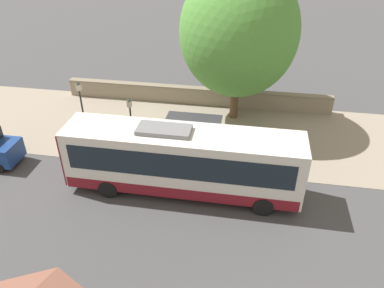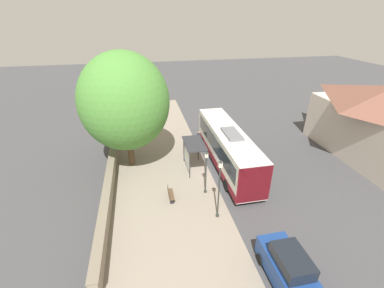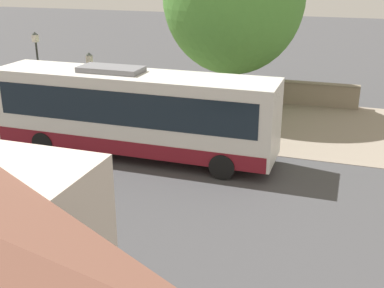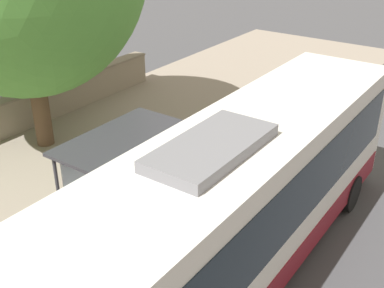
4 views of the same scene
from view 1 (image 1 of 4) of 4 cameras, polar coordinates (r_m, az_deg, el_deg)
name	(u,v)px [view 1 (image 1 of 4)]	position (r m, az deg, el deg)	size (l,w,h in m)	color
ground_plane	(172,169)	(21.69, -3.06, -3.76)	(120.00, 120.00, 0.00)	#424244
sidewalk_plaza	(186,130)	(25.37, -0.91, 2.20)	(9.00, 44.00, 0.02)	gray
stone_wall	(196,96)	(28.59, 0.56, 7.40)	(0.60, 20.00, 1.33)	gray
bus	(182,160)	(18.97, -1.49, -2.49)	(2.61, 11.97, 3.76)	silver
bus_shelter	(194,125)	(21.52, 0.26, 2.85)	(1.70, 3.18, 2.62)	#2D2D33
pedestrian	(272,167)	(20.66, 12.09, -3.47)	(0.34, 0.22, 1.59)	#2D3347
bench	(142,124)	(25.31, -7.61, 3.02)	(0.40, 1.42, 0.88)	brown
street_lamp_near	(83,112)	(22.70, -16.28, 4.70)	(0.28, 0.28, 4.59)	#2D332D
street_lamp_far	(131,122)	(22.04, -9.24, 3.33)	(0.28, 0.28, 3.72)	#2D332D
shade_tree	(239,32)	(24.84, 7.16, 16.55)	(7.59, 7.59, 10.27)	brown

